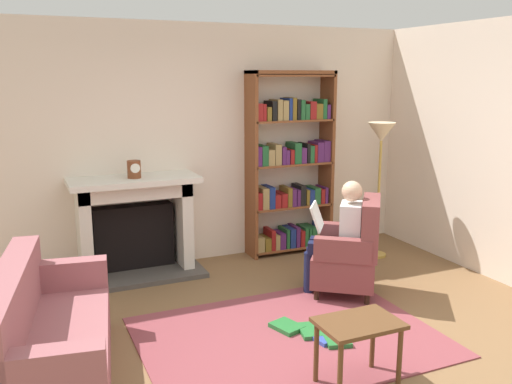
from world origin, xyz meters
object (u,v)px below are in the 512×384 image
Objects in this scene: mantel_clock at (134,169)px; bookshelf at (290,166)px; fireplace at (135,223)px; sofa_floral at (48,341)px; side_table at (358,332)px; floor_lamp at (381,144)px; seated_reader at (340,232)px; armchair_reading at (351,252)px.

bookshelf reaches higher than mantel_clock.
sofa_floral is at bearing -117.64° from fireplace.
fireplace is 0.63× the size of bookshelf.
side_table is 3.06m from floor_lamp.
floor_lamp is at bearing -9.34° from mantel_clock.
seated_reader is at bearing 62.08° from side_table.
armchair_reading reaches higher than sofa_floral.
seated_reader is 0.64× the size of sofa_floral.
bookshelf is at bearing 71.79° from side_table.
fireplace is 1.95m from bookshelf.
mantel_clock is at bearing 170.66° from floor_lamp.
armchair_reading is 1.56m from floor_lamp.
bookshelf is 1.36× the size of floor_lamp.
bookshelf is 1.92× the size of seated_reader.
sofa_floral is 4.14m from floor_lamp.
floor_lamp is (0.87, -0.59, 0.29)m from bookshelf.
seated_reader is at bearing -68.85° from sofa_floral.
bookshelf is 3.90× the size of side_table.
armchair_reading is at bearing -92.20° from bookshelf.
seated_reader is (-0.09, 0.07, 0.20)m from armchair_reading.
fireplace reaches higher than side_table.
mantel_clock is 0.16× the size of seated_reader.
fireplace is 2.99m from side_table.
bookshelf is at bearing 1.08° from fireplace.
fireplace is 1.21× the size of seated_reader.
side_table is (-0.79, -1.50, -0.21)m from seated_reader.
seated_reader reaches higher than fireplace.
armchair_reading is 1.73× the size of side_table.
fireplace is 1.42× the size of armchair_reading.
fireplace is 7.55× the size of mantel_clock.
armchair_reading is 2.89m from sofa_floral.
sofa_floral is at bearing 155.14° from side_table.
seated_reader reaches higher than armchair_reading.
armchair_reading reaches higher than side_table.
floor_lamp is (2.76, -0.45, 0.18)m from mantel_clock.
side_table is (0.95, -2.83, -0.17)m from fireplace.
sofa_floral is at bearing -145.90° from bookshelf.
sofa_floral is (-1.01, -1.93, -0.25)m from fireplace.
armchair_reading is at bearing -37.45° from fireplace.
seated_reader is (1.74, -1.33, 0.05)m from fireplace.
armchair_reading is at bearing -70.61° from sofa_floral.
seated_reader reaches higher than sofa_floral.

